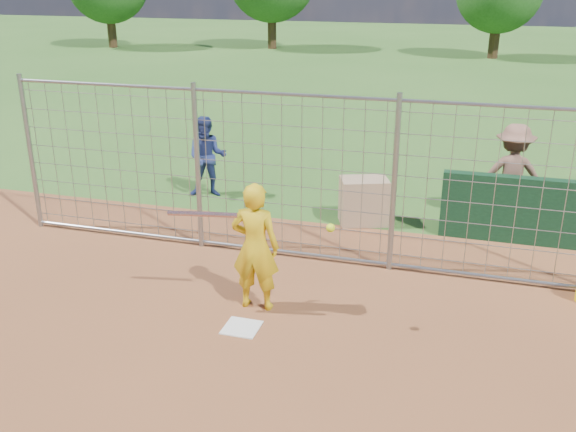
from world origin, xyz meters
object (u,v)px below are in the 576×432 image
(batter, at_px, (255,247))
(equipment_bin, at_px, (364,201))
(bystander_a, at_px, (207,157))
(bystander_c, at_px, (512,175))

(batter, xyz_separation_m, equipment_bin, (0.80, 3.37, -0.45))
(bystander_a, bearing_deg, equipment_bin, -27.12)
(bystander_a, distance_m, equipment_bin, 3.23)
(batter, height_order, bystander_a, batter)
(equipment_bin, bearing_deg, batter, -123.79)
(batter, distance_m, bystander_c, 5.17)
(batter, bearing_deg, equipment_bin, -105.69)
(batter, bearing_deg, bystander_c, -130.64)
(batter, relative_size, equipment_bin, 2.13)
(bystander_a, relative_size, equipment_bin, 1.96)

